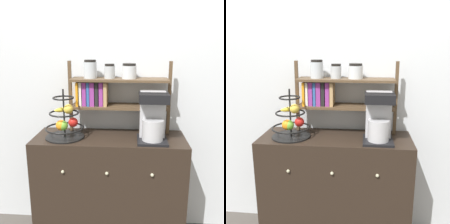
# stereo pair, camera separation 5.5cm
# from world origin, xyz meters

# --- Properties ---
(wall_back) EXTENTS (7.00, 0.05, 2.60)m
(wall_back) POSITION_xyz_m (0.00, 0.45, 1.30)
(wall_back) COLOR silver
(wall_back) RESTS_ON ground_plane
(sideboard) EXTENTS (1.13, 0.42, 0.87)m
(sideboard) POSITION_xyz_m (0.00, 0.20, 0.44)
(sideboard) COLOR black
(sideboard) RESTS_ON ground_plane
(coffee_maker) EXTENTS (0.21, 0.23, 0.35)m
(coffee_maker) POSITION_xyz_m (0.31, 0.16, 1.04)
(coffee_maker) COLOR black
(coffee_maker) RESTS_ON sideboard
(fruit_stand) EXTENTS (0.29, 0.29, 0.36)m
(fruit_stand) POSITION_xyz_m (-0.32, 0.16, 0.99)
(fruit_stand) COLOR black
(fruit_stand) RESTS_ON sideboard
(shelf_hutch) EXTENTS (0.78, 0.20, 0.56)m
(shelf_hutch) POSITION_xyz_m (-0.02, 0.32, 1.22)
(shelf_hutch) COLOR brown
(shelf_hutch) RESTS_ON sideboard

